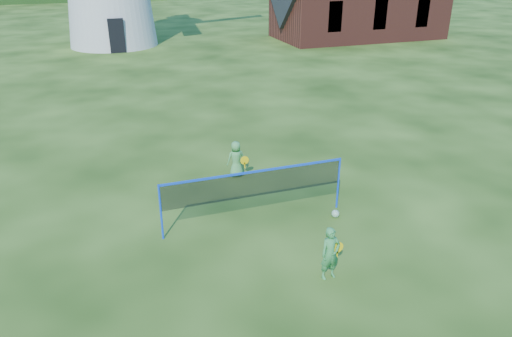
{
  "coord_description": "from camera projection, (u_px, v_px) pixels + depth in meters",
  "views": [
    {
      "loc": [
        -3.68,
        -10.53,
        6.79
      ],
      "look_at": [
        0.2,
        0.5,
        1.5
      ],
      "focal_mm": 33.98,
      "sensor_mm": 36.0,
      "label": 1
    }
  ],
  "objects": [
    {
      "name": "player_boy",
      "position": [
        236.0,
        159.0,
        15.69
      ],
      "size": [
        0.66,
        0.42,
        1.2
      ],
      "rotation": [
        0.0,
        0.0,
        3.15
      ],
      "color": "#4A9B4F",
      "rests_on": "ground"
    },
    {
      "name": "badminton_net",
      "position": [
        255.0,
        185.0,
        12.76
      ],
      "size": [
        5.05,
        0.05,
        1.55
      ],
      "color": "blue",
      "rests_on": "ground"
    },
    {
      "name": "ground",
      "position": [
        255.0,
        228.0,
        12.96
      ],
      "size": [
        220.0,
        220.0,
        0.0
      ],
      "primitive_type": "plane",
      "color": "black",
      "rests_on": "ground"
    },
    {
      "name": "player_girl",
      "position": [
        330.0,
        253.0,
        10.75
      ],
      "size": [
        0.66,
        0.36,
        1.27
      ],
      "rotation": [
        0.0,
        0.0,
        0.06
      ],
      "color": "#3A9148",
      "rests_on": "ground"
    },
    {
      "name": "play_ball",
      "position": [
        335.0,
        214.0,
        13.43
      ],
      "size": [
        0.22,
        0.22,
        0.22
      ],
      "primitive_type": "sphere",
      "color": "green",
      "rests_on": "ground"
    }
  ]
}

